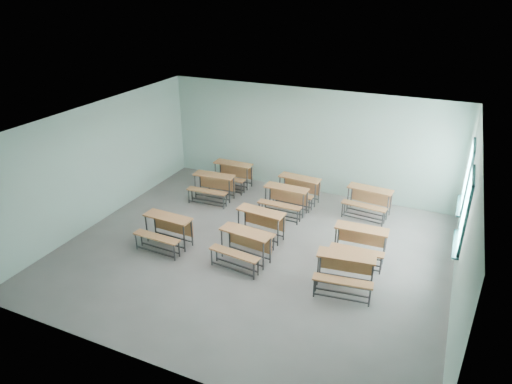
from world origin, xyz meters
TOP-DOWN VIEW (x-y plane):
  - room at (0.08, 0.03)m, footprint 9.04×8.04m
  - desk_unit_r0c0 at (-2.08, -0.63)m, footprint 1.26×0.87m
  - desk_unit_r0c1 at (-0.03, -0.52)m, footprint 1.31×0.95m
  - desk_unit_r0c2 at (2.36, -0.54)m, footprint 1.33×0.98m
  - desk_unit_r1c1 at (-0.12, 0.58)m, footprint 1.30×0.93m
  - desk_unit_r1c2 at (2.40, 0.74)m, footprint 1.27×0.88m
  - desk_unit_r2c0 at (-2.31, 2.15)m, footprint 1.27×0.89m
  - desk_unit_r2c1 at (-0.03, 2.17)m, footprint 1.24×0.85m
  - desk_unit_r3c0 at (-2.22, 3.22)m, footprint 1.24×0.83m
  - desk_unit_r3c1 at (0.07, 3.00)m, footprint 1.29×0.92m
  - desk_unit_r3c2 at (2.12, 3.05)m, footprint 1.30×0.93m

SIDE VIEW (x-z plane):
  - desk_unit_r0c0 at x=-2.08m, z-range 0.13..0.90m
  - desk_unit_r0c1 at x=-0.03m, z-range 0.13..0.90m
  - desk_unit_r0c2 at x=2.36m, z-range 0.13..0.90m
  - desk_unit_r1c1 at x=-0.12m, z-range 0.13..0.90m
  - desk_unit_r1c2 at x=2.40m, z-range 0.13..0.90m
  - desk_unit_r2c0 at x=-2.31m, z-range 0.13..0.90m
  - desk_unit_r2c1 at x=-0.03m, z-range 0.13..0.90m
  - desk_unit_r3c0 at x=-2.22m, z-range 0.13..0.90m
  - desk_unit_r3c1 at x=0.07m, z-range 0.13..0.90m
  - desk_unit_r3c2 at x=2.12m, z-range 0.13..0.90m
  - room at x=0.08m, z-range -0.02..3.22m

